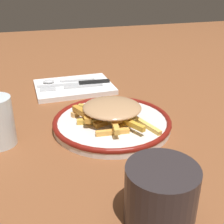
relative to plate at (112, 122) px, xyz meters
name	(u,v)px	position (x,y,z in m)	size (l,w,h in m)	color
ground_plane	(112,127)	(0.00, 0.00, -0.01)	(2.60, 2.60, 0.00)	brown
plate	(112,122)	(0.00, 0.00, 0.00)	(0.26, 0.26, 0.02)	silver
fries_heap	(112,111)	(0.00, 0.00, 0.03)	(0.19, 0.17, 0.04)	gold
napkin	(74,87)	(0.26, 0.03, 0.00)	(0.16, 0.22, 0.01)	white
fork	(71,87)	(0.23, 0.05, 0.00)	(0.03, 0.18, 0.00)	silver
knife	(80,83)	(0.25, 0.01, 0.01)	(0.03, 0.21, 0.01)	black
spoon	(60,81)	(0.29, 0.07, 0.01)	(0.03, 0.15, 0.01)	silver
coffee_mug	(160,194)	(-0.27, 0.02, 0.03)	(0.12, 0.10, 0.08)	#2D2628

